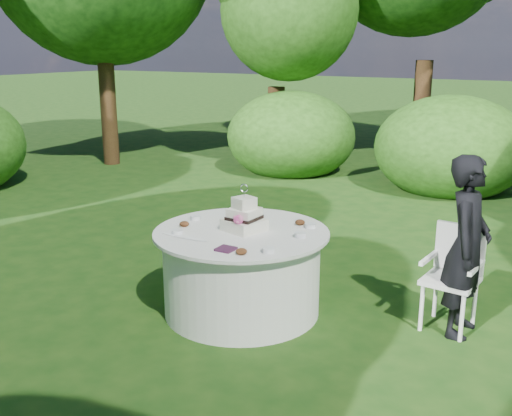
# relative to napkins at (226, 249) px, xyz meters

# --- Properties ---
(ground) EXTENTS (80.00, 80.00, 0.00)m
(ground) POSITION_rel_napkins_xyz_m (-0.16, 0.50, -0.78)
(ground) COLOR #153A0F
(ground) RESTS_ON ground
(napkins) EXTENTS (0.14, 0.14, 0.02)m
(napkins) POSITION_rel_napkins_xyz_m (0.00, 0.00, 0.00)
(napkins) COLOR #451D3B
(napkins) RESTS_ON table
(feather_plume) EXTENTS (0.48, 0.07, 0.01)m
(feather_plume) POSITION_rel_napkins_xyz_m (-0.47, 0.09, -0.00)
(feather_plume) COLOR white
(feather_plume) RESTS_ON table
(guest) EXTENTS (0.37, 0.56, 1.52)m
(guest) POSITION_rel_napkins_xyz_m (1.65, 1.08, -0.02)
(guest) COLOR black
(guest) RESTS_ON ground
(table) EXTENTS (1.56, 1.56, 0.77)m
(table) POSITION_rel_napkins_xyz_m (-0.16, 0.50, -0.39)
(table) COLOR white
(table) RESTS_ON ground
(cake) EXTENTS (0.38, 0.38, 0.43)m
(cake) POSITION_rel_napkins_xyz_m (-0.15, 0.53, 0.10)
(cake) COLOR white
(cake) RESTS_ON table
(chair) EXTENTS (0.47, 0.46, 0.89)m
(chair) POSITION_rel_napkins_xyz_m (1.55, 1.17, -0.26)
(chair) COLOR silver
(chair) RESTS_ON ground
(votives) EXTENTS (1.19, 0.93, 0.04)m
(votives) POSITION_rel_napkins_xyz_m (-0.13, 0.55, 0.01)
(votives) COLOR white
(votives) RESTS_ON table
(petal_cups) EXTENTS (0.97, 1.04, 0.05)m
(petal_cups) POSITION_rel_napkins_xyz_m (-0.10, 0.42, 0.02)
(petal_cups) COLOR #562D16
(petal_cups) RESTS_ON table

